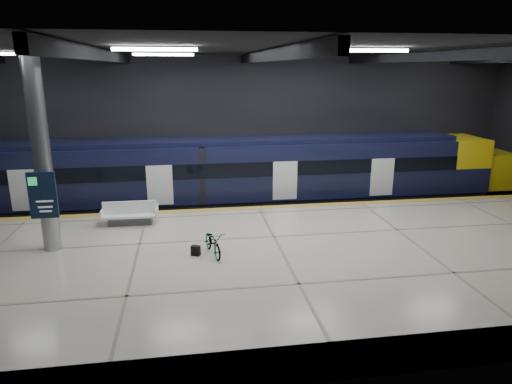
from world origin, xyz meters
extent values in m
plane|color=black|center=(0.00, 0.00, 0.00)|extent=(30.00, 30.00, 0.00)
cube|color=black|center=(0.00, 8.00, 4.00)|extent=(30.00, 0.10, 8.00)
cube|color=black|center=(0.00, -8.00, 4.00)|extent=(30.00, 0.10, 8.00)
cube|color=black|center=(0.00, 0.00, 8.00)|extent=(30.00, 16.00, 0.10)
cube|color=black|center=(-6.00, 0.00, 7.75)|extent=(0.25, 16.00, 0.40)
cube|color=black|center=(0.00, 0.00, 7.75)|extent=(0.25, 16.00, 0.40)
cube|color=black|center=(6.00, 0.00, 7.75)|extent=(0.25, 16.00, 0.40)
cube|color=white|center=(-4.00, -2.00, 7.88)|extent=(2.60, 0.18, 0.10)
cube|color=white|center=(3.00, -2.00, 7.88)|extent=(2.60, 0.18, 0.10)
cube|color=white|center=(-4.00, 4.00, 7.88)|extent=(2.60, 0.18, 0.10)
cube|color=white|center=(3.00, 4.00, 7.88)|extent=(2.60, 0.18, 0.10)
cube|color=white|center=(10.00, 4.00, 7.88)|extent=(2.60, 0.18, 0.10)
cube|color=beige|center=(0.00, -2.50, 0.55)|extent=(30.00, 11.00, 1.10)
cube|color=gold|center=(0.00, 2.75, 1.11)|extent=(30.00, 0.40, 0.01)
cube|color=gray|center=(0.00, 4.78, 0.08)|extent=(30.00, 0.08, 0.16)
cube|color=gray|center=(0.00, 6.22, 0.08)|extent=(30.00, 0.08, 0.16)
cube|color=black|center=(-1.48, 5.50, 0.55)|extent=(24.00, 2.58, 0.80)
cube|color=black|center=(-1.48, 5.50, 2.33)|extent=(24.00, 2.80, 2.75)
cube|color=black|center=(-1.48, 5.50, 3.82)|extent=(24.00, 2.30, 0.24)
cube|color=black|center=(-1.48, 4.09, 2.60)|extent=(24.00, 0.04, 0.70)
cube|color=white|center=(1.52, 4.08, 2.00)|extent=(1.20, 0.05, 1.90)
cube|color=yellow|center=(11.52, 5.50, 2.33)|extent=(2.00, 2.80, 2.75)
ellipsoid|color=yellow|center=(14.12, 5.50, 1.85)|extent=(3.60, 2.52, 1.90)
cube|color=black|center=(11.82, 5.50, 2.50)|extent=(1.60, 2.38, 0.80)
cube|color=#595B60|center=(-5.56, 1.31, 1.26)|extent=(1.73, 0.57, 0.32)
cube|color=white|center=(-5.56, 1.31, 1.51)|extent=(2.17, 0.95, 0.09)
cube|color=white|center=(-5.56, 1.31, 1.81)|extent=(2.16, 0.12, 0.54)
cube|color=white|center=(-6.64, 1.32, 1.64)|extent=(0.08, 0.92, 0.32)
cube|color=white|center=(-4.48, 1.29, 1.64)|extent=(0.08, 0.92, 0.32)
imported|color=#99999E|center=(-2.39, -2.37, 1.54)|extent=(0.95, 1.77, 0.88)
cube|color=black|center=(-2.99, -2.37, 1.28)|extent=(0.35, 0.29, 0.35)
cylinder|color=#9EA0A5|center=(-8.00, -1.00, 4.55)|extent=(0.60, 0.60, 6.90)
cube|color=#0E1C35|center=(-8.00, -1.42, 3.20)|extent=(0.90, 0.12, 1.60)
camera|label=1|loc=(-3.14, -17.05, 7.34)|focal=32.00mm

